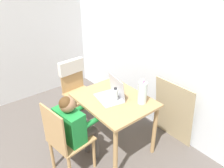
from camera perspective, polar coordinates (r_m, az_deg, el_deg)
name	(u,v)px	position (r m, az deg, el deg)	size (l,w,h in m)	color
wall_back	(181,48)	(2.76, 17.58, 8.97)	(6.40, 0.05, 2.50)	silver
dining_table	(114,107)	(2.64, 0.52, -5.91)	(0.90, 0.72, 0.73)	tan
chair_occupied	(66,140)	(2.46, -12.02, -14.12)	(0.45, 0.45, 0.91)	tan
chair_spare	(75,81)	(3.28, -9.65, 0.81)	(0.46, 0.43, 0.92)	tan
person_seated	(74,124)	(2.42, -9.97, -10.25)	(0.40, 0.46, 0.98)	#1E8438
laptop	(112,93)	(2.57, 0.01, -2.49)	(0.38, 0.31, 0.26)	#B2B2B7
flower_vase	(143,92)	(2.46, 8.00, -2.18)	(0.10, 0.10, 0.30)	silver
water_bottle	(115,95)	(2.49, 0.89, -2.96)	(0.06, 0.06, 0.18)	silver
cardboard_panel	(173,112)	(2.98, 15.68, -7.03)	(0.57, 0.14, 0.87)	tan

